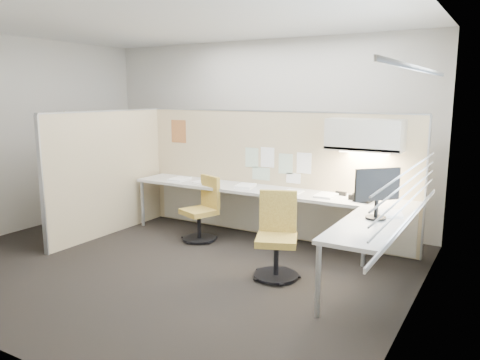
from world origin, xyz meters
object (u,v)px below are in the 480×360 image
Objects in this scene: phone at (363,197)px; chair_left at (203,211)px; monitor at (377,190)px; desk at (281,203)px; chair_right at (277,238)px.

chair_left is at bearing -163.46° from phone.
chair_left is 1.67× the size of monitor.
desk is at bearing -166.44° from phone.
monitor reaches higher than chair_right.
chair_right is 1.23m from phone.
monitor is at bearing 11.48° from chair_left.
chair_left is 2.17m from phone.
phone is at bearing 5.46° from desk.
phone is at bearing 34.21° from chair_right.
phone is (1.03, 0.10, 0.18)m from desk.
desk is 4.31× the size of chair_right.
monitor is at bearing -8.00° from chair_right.
chair_right reaches higher than phone.
monitor reaches higher than chair_left.
desk is 17.22× the size of phone.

